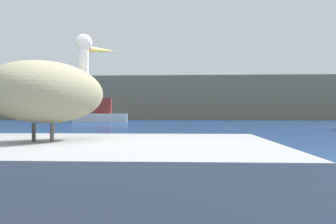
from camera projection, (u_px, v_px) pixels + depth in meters
hillside_backdrop at (188, 99)px, 64.87m from camera, size 140.00×11.41×6.65m
pier_dock at (48, 182)px, 3.13m from camera, size 3.51×2.56×0.63m
pelican at (49, 91)px, 3.14m from camera, size 1.00×1.50×0.92m
fishing_boat_white at (101, 114)px, 42.45m from camera, size 5.85×2.63×3.90m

